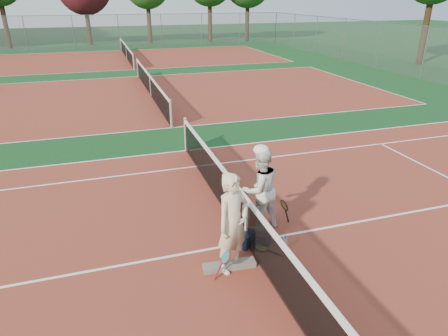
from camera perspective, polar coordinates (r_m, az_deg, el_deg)
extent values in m
plane|color=#0F3918|center=(8.23, 3.12, -10.61)|extent=(130.00, 130.00, 0.00)
cube|color=maroon|center=(8.23, 3.12, -10.59)|extent=(23.77, 10.97, 0.01)
cube|color=maroon|center=(20.54, -10.37, 10.10)|extent=(23.77, 10.97, 0.01)
cube|color=maroon|center=(33.77, -13.69, 14.95)|extent=(23.77, 10.97, 0.01)
imported|color=beige|center=(7.03, 1.28, -7.91)|extent=(0.82, 0.71, 1.89)
imported|color=silver|center=(8.31, 5.11, -3.03)|extent=(1.01, 0.86, 1.82)
cube|color=black|center=(8.08, 3.09, -10.10)|extent=(0.44, 0.43, 0.29)
cube|color=#280F2A|center=(8.14, 5.58, -10.16)|extent=(0.34, 0.33, 0.23)
cube|color=#68635E|center=(7.53, 0.77, -13.75)|extent=(0.98, 0.30, 0.10)
cylinder|color=silver|center=(7.99, 8.72, -10.73)|extent=(0.09, 0.09, 0.30)
cylinder|color=#382314|center=(44.37, -28.84, 17.97)|extent=(0.44, 0.44, 4.95)
cylinder|color=#382314|center=(44.39, -18.90, 19.38)|extent=(0.44, 0.44, 4.76)
cylinder|color=#382314|center=(44.47, -10.67, 20.25)|extent=(0.44, 0.44, 4.87)
cylinder|color=#382314|center=(45.54, -2.02, 20.91)|extent=(0.44, 0.44, 5.24)
cylinder|color=#382314|center=(46.24, 3.35, 20.88)|extent=(0.44, 0.44, 5.17)
cylinder|color=#382314|center=(33.10, 26.85, 17.59)|extent=(0.44, 0.44, 5.19)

